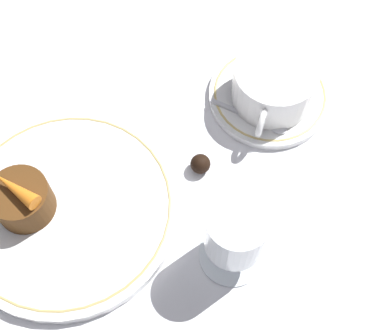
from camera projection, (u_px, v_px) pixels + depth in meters
ground_plane at (100, 197)px, 0.61m from camera, size 3.00×3.00×0.00m
dinner_plate at (67, 209)px, 0.59m from camera, size 0.25×0.25×0.01m
saucer at (269, 95)px, 0.67m from camera, size 0.15×0.15×0.01m
coffee_cup at (274, 84)px, 0.64m from camera, size 0.13×0.10×0.05m
spoon at (257, 120)px, 0.64m from camera, size 0.02×0.10×0.00m
wine_glass at (236, 235)px, 0.52m from camera, size 0.07×0.07×0.10m
dessert_cake at (22, 200)px, 0.57m from camera, size 0.06×0.06×0.04m
carrot_garnish at (14, 188)px, 0.54m from camera, size 0.03×0.06×0.02m
chocolate_truffle at (200, 164)px, 0.61m from camera, size 0.02×0.02×0.02m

